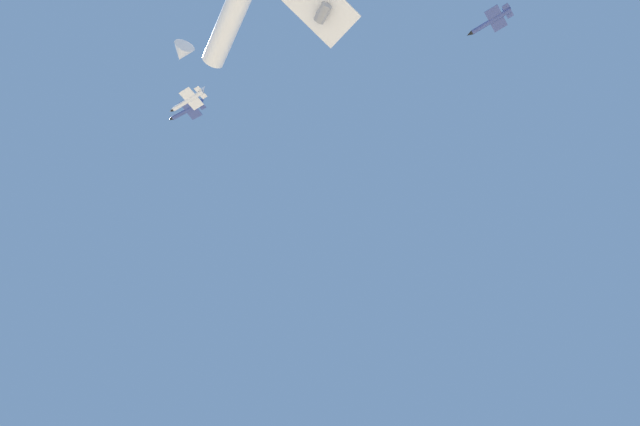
% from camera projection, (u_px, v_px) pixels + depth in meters
% --- Properties ---
extents(chase_jet_left_wing, '(15.09, 9.07, 4.00)m').
position_uv_depth(chase_jet_left_wing, '(187.00, 110.00, 211.34)').
color(chase_jet_left_wing, '#38478C').
extents(chase_jet_right_wing, '(14.72, 9.93, 4.00)m').
position_uv_depth(chase_jet_right_wing, '(491.00, 21.00, 185.46)').
color(chase_jet_right_wing, '#38478C').
extents(chase_jet_trailing, '(14.90, 9.53, 4.00)m').
position_uv_depth(chase_jet_trailing, '(188.00, 101.00, 202.25)').
color(chase_jet_trailing, silver).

